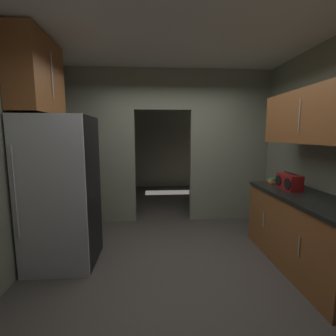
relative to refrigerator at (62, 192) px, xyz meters
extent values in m
plane|color=#47423D|center=(1.45, -0.20, -0.93)|extent=(20.00, 20.00, 0.00)
cube|color=silver|center=(1.45, 0.31, 1.91)|extent=(4.14, 7.38, 0.06)
cube|color=gray|center=(0.19, 1.49, 0.48)|extent=(1.24, 0.12, 2.81)
cube|color=gray|center=(2.59, 1.49, 0.48)|extent=(1.47, 0.12, 2.81)
cube|color=gray|center=(1.33, 1.49, 1.52)|extent=(1.04, 0.12, 0.72)
cube|color=gray|center=(1.45, 4.56, 0.48)|extent=(3.74, 0.10, 2.81)
cube|color=gray|center=(-0.37, 3.02, 0.48)|extent=(0.10, 3.07, 2.81)
cube|color=gray|center=(3.27, 3.02, 0.48)|extent=(0.10, 3.07, 2.81)
cube|color=black|center=(0.00, 0.02, 0.00)|extent=(0.79, 0.72, 1.86)
cube|color=#B7BABC|center=(0.00, -0.36, 0.00)|extent=(0.79, 0.03, 1.86)
cylinder|color=#B7BABC|center=(-0.34, -0.39, 0.09)|extent=(0.02, 0.02, 1.02)
cube|color=brown|center=(2.98, -0.32, -0.49)|extent=(0.64, 1.81, 0.87)
cube|color=black|center=(2.98, -0.32, -0.04)|extent=(0.68, 1.81, 0.04)
cylinder|color=#B7BABC|center=(2.65, -0.72, -0.45)|extent=(0.01, 0.01, 0.22)
cylinder|color=#B7BABC|center=(2.65, 0.08, -0.45)|extent=(0.01, 0.01, 0.22)
cube|color=brown|center=(2.98, -0.32, 0.92)|extent=(0.34, 1.63, 0.63)
cylinder|color=#B7BABC|center=(2.80, -0.32, 0.92)|extent=(0.01, 0.01, 0.38)
cube|color=brown|center=(-0.24, 0.10, 1.41)|extent=(0.34, 0.87, 0.90)
cylinder|color=#B7BABC|center=(-0.06, 0.10, 1.41)|extent=(0.01, 0.01, 0.54)
cube|color=maroon|center=(2.95, 0.03, 0.08)|extent=(0.17, 0.37, 0.20)
cylinder|color=#262626|center=(2.95, 0.03, 0.20)|extent=(0.02, 0.26, 0.02)
cylinder|color=black|center=(2.86, -0.08, 0.08)|extent=(0.01, 0.14, 0.14)
cylinder|color=black|center=(2.86, 0.14, 0.08)|extent=(0.01, 0.14, 0.14)
cube|color=red|center=(2.93, 0.45, -0.01)|extent=(0.10, 0.14, 0.01)
cube|color=gold|center=(2.95, 0.45, 0.01)|extent=(0.12, 0.15, 0.03)
cube|color=beige|center=(2.94, 0.46, 0.03)|extent=(0.11, 0.13, 0.02)
cube|color=#388C47|center=(2.94, 0.45, 0.05)|extent=(0.11, 0.13, 0.02)
camera|label=1|loc=(1.12, -2.98, 0.70)|focal=25.52mm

